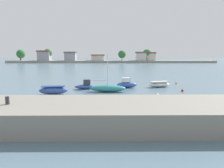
% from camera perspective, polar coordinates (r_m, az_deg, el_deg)
% --- Properties ---
extents(ground_plane, '(400.00, 400.00, 0.00)m').
position_cam_1_polar(ground_plane, '(26.67, 1.83, -4.61)').
color(ground_plane, slate).
extents(seawall_embankment, '(83.35, 7.12, 1.81)m').
position_cam_1_polar(seawall_embankment, '(18.39, 2.96, -7.61)').
color(seawall_embankment, gray).
rests_on(seawall_embankment, ground).
extents(mooring_bollard, '(0.31, 0.31, 0.63)m').
position_cam_1_polar(mooring_bollard, '(19.48, -25.21, -3.81)').
color(mooring_bollard, '#2D2D33').
rests_on(mooring_bollard, seawall_embankment).
extents(moored_boat_0, '(4.06, 1.73, 1.19)m').
position_cam_1_polar(moored_boat_0, '(32.39, -14.77, -1.55)').
color(moored_boat_0, '#3856A8').
rests_on(moored_boat_0, ground).
extents(moored_boat_1, '(3.37, 1.33, 1.52)m').
position_cam_1_polar(moored_boat_1, '(36.12, -6.84, -0.44)').
color(moored_boat_1, '#3856A8').
rests_on(moored_boat_1, ground).
extents(moored_boat_2, '(5.45, 2.03, 5.54)m').
position_cam_1_polar(moored_boat_2, '(33.29, -1.06, -1.09)').
color(moored_boat_2, teal).
rests_on(moored_boat_2, ground).
extents(moored_boat_3, '(3.41, 1.41, 1.67)m').
position_cam_1_polar(moored_boat_3, '(37.16, 3.79, 0.01)').
color(moored_boat_3, '#3856A8').
rests_on(moored_boat_3, ground).
extents(moored_boat_4, '(4.21, 2.60, 0.95)m').
position_cam_1_polar(moored_boat_4, '(38.77, 11.99, -0.07)').
color(moored_boat_4, white).
rests_on(moored_boat_4, ground).
extents(mooring_buoy_0, '(0.39, 0.39, 0.39)m').
position_cam_1_polar(mooring_buoy_0, '(30.45, 11.58, -2.78)').
color(mooring_buoy_0, white).
rests_on(mooring_buoy_0, ground).
extents(mooring_buoy_1, '(0.33, 0.33, 0.33)m').
position_cam_1_polar(mooring_buoy_1, '(43.14, 16.10, 0.23)').
color(mooring_buoy_1, orange).
rests_on(mooring_buoy_1, ground).
extents(mooring_buoy_2, '(0.40, 0.40, 0.40)m').
position_cam_1_polar(mooring_buoy_2, '(35.20, 17.59, -1.52)').
color(mooring_buoy_2, red).
rests_on(mooring_buoy_2, ground).
extents(distant_shoreline, '(114.26, 8.77, 7.74)m').
position_cam_1_polar(distant_shoreline, '(124.81, -3.03, 6.57)').
color(distant_shoreline, gray).
rests_on(distant_shoreline, ground).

